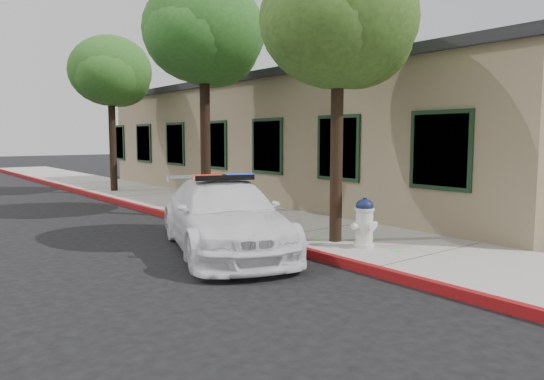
{
  "coord_description": "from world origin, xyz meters",
  "views": [
    {
      "loc": [
        -6.16,
        -5.28,
        2.23
      ],
      "look_at": [
        0.32,
        3.08,
        1.12
      ],
      "focal_mm": 33.61,
      "sensor_mm": 36.0,
      "label": 1
    }
  ],
  "objects": [
    {
      "name": "fire_hydrant",
      "position": [
        1.02,
        1.13,
        0.62
      ],
      "size": [
        0.54,
        0.47,
        0.94
      ],
      "rotation": [
        0.0,
        0.0,
        -0.21
      ],
      "color": "silver",
      "rests_on": "sidewalk"
    },
    {
      "name": "street_tree_far",
      "position": [
        1.1,
        14.03,
        4.59
      ],
      "size": [
        3.2,
        3.19,
        5.9
      ],
      "rotation": [
        0.0,
        0.0,
        0.26
      ],
      "color": "black",
      "rests_on": "sidewalk"
    },
    {
      "name": "police_car",
      "position": [
        -0.9,
        3.02,
        0.7
      ],
      "size": [
        3.43,
        5.17,
        1.51
      ],
      "rotation": [
        0.0,
        0.0,
        -0.34
      ],
      "color": "white",
      "rests_on": "ground"
    },
    {
      "name": "ground",
      "position": [
        0.0,
        0.0,
        0.0
      ],
      "size": [
        120.0,
        120.0,
        0.0
      ],
      "primitive_type": "plane",
      "color": "black",
      "rests_on": "ground"
    },
    {
      "name": "street_tree_mid",
      "position": [
        1.0,
        6.96,
        4.9
      ],
      "size": [
        3.46,
        3.3,
        6.31
      ],
      "rotation": [
        0.0,
        0.0,
        0.0
      ],
      "color": "black",
      "rests_on": "sidewalk"
    },
    {
      "name": "clapboard_building",
      "position": [
        6.69,
        9.0,
        2.13
      ],
      "size": [
        7.3,
        20.89,
        4.24
      ],
      "color": "#948661",
      "rests_on": "ground"
    },
    {
      "name": "red_curb",
      "position": [
        0.06,
        3.0,
        0.08
      ],
      "size": [
        0.14,
        60.0,
        0.16
      ],
      "primitive_type": "cube",
      "color": "maroon",
      "rests_on": "ground"
    },
    {
      "name": "sidewalk",
      "position": [
        1.6,
        3.0,
        0.07
      ],
      "size": [
        3.2,
        60.0,
        0.15
      ],
      "primitive_type": "cube",
      "color": "gray",
      "rests_on": "ground"
    },
    {
      "name": "street_tree_near",
      "position": [
        1.01,
        1.87,
        4.32
      ],
      "size": [
        3.35,
        3.06,
        5.6
      ],
      "rotation": [
        0.0,
        0.0,
        -0.4
      ],
      "color": "black",
      "rests_on": "sidewalk"
    }
  ]
}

